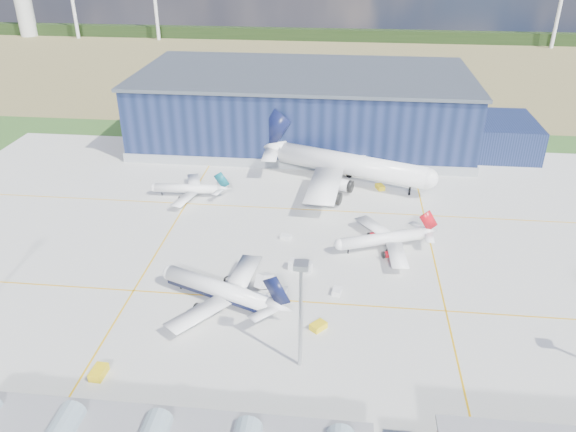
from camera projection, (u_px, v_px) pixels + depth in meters
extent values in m
plane|color=#264C1C|center=(269.00, 275.00, 134.14)|extent=(600.00, 600.00, 0.00)
cube|color=#AAABA5|center=(275.00, 253.00, 142.92)|extent=(220.00, 160.00, 0.06)
cube|color=#DDA20B|center=(263.00, 299.00, 125.30)|extent=(180.00, 0.40, 0.02)
cube|color=#DDA20B|center=(286.00, 208.00, 164.90)|extent=(180.00, 0.40, 0.02)
cube|color=#DDA20B|center=(161.00, 246.00, 145.78)|extent=(0.40, 120.00, 0.02)
cube|color=#DDA20B|center=(435.00, 262.00, 139.07)|extent=(0.40, 120.00, 0.02)
cube|color=olive|center=(321.00, 66.00, 327.75)|extent=(600.00, 220.00, 0.01)
cube|color=black|center=(328.00, 35.00, 396.29)|extent=(600.00, 8.00, 8.00)
cylinder|color=silver|center=(24.00, 7.00, 405.55)|extent=(12.00, 12.00, 40.00)
cube|color=#111B38|center=(303.00, 108.00, 211.93)|extent=(120.00, 60.00, 25.00)
cube|color=gray|center=(303.00, 135.00, 217.00)|extent=(121.00, 61.00, 3.20)
cube|color=#434B55|center=(304.00, 73.00, 205.88)|extent=(122.00, 62.00, 1.20)
cube|color=#111B38|center=(499.00, 135.00, 203.65)|extent=(24.00, 30.00, 12.00)
cylinder|color=#ACAEB2|center=(300.00, 319.00, 101.66)|extent=(0.70, 0.70, 22.00)
cube|color=#ACAEB2|center=(301.00, 265.00, 96.31)|extent=(2.60, 2.60, 1.00)
cube|color=yellow|center=(99.00, 372.00, 103.84)|extent=(2.62, 4.05, 1.63)
cube|color=yellow|center=(318.00, 326.00, 115.87)|extent=(3.85, 3.96, 1.44)
cube|color=silver|center=(300.00, 266.00, 135.30)|extent=(6.05, 3.76, 2.45)
cube|color=silver|center=(337.00, 291.00, 126.99)|extent=(2.32, 3.12, 1.24)
cube|color=yellow|center=(380.00, 187.00, 176.56)|extent=(3.16, 3.88, 1.47)
cube|color=silver|center=(286.00, 237.00, 149.00)|extent=(3.10, 2.43, 1.19)
cube|color=silver|center=(264.00, 284.00, 127.80)|extent=(3.78, 5.25, 3.13)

